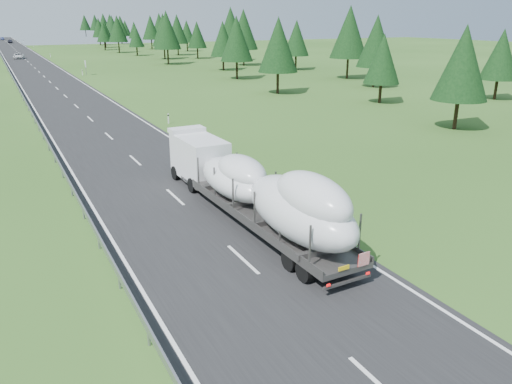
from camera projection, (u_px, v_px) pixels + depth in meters
name	position (u px, v px, depth m)	size (l,w,h in m)	color
ground	(243.00, 260.00, 21.64)	(400.00, 400.00, 0.00)	#2D521B
road_surface	(34.00, 68.00, 105.32)	(10.00, 400.00, 0.02)	black
guardrail	(6.00, 66.00, 102.76)	(0.10, 400.00, 0.76)	slate
marker_posts	(41.00, 50.00, 154.01)	(0.13, 350.08, 1.00)	silver
highway_sign	(85.00, 65.00, 91.14)	(0.08, 0.90, 2.60)	slate
tree_line_right	(177.00, 29.00, 140.85)	(28.03, 324.79, 12.55)	black
boat_truck	(256.00, 187.00, 24.51)	(2.99, 17.71, 4.02)	silver
distant_van	(19.00, 56.00, 128.33)	(2.43, 5.27, 1.46)	silver
distant_car_dark	(10.00, 41.00, 208.95)	(1.75, 4.36, 1.48)	black
distant_car_blue	(2.00, 39.00, 238.69)	(1.39, 3.97, 1.31)	#182145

